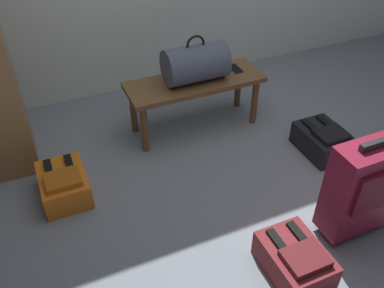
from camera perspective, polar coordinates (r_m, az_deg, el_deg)
The scene contains 8 objects.
ground_plane at distance 2.77m, azimuth 10.16°, elevation -5.28°, with size 6.60×6.60×0.00m, color slate.
bench at distance 3.04m, azimuth 0.40°, elevation 7.76°, with size 1.00×0.36×0.41m.
duffel_bag_slate at distance 2.95m, azimuth 0.47°, elevation 11.05°, with size 0.44×0.26×0.34m.
cell_phone at distance 3.17m, azimuth 5.97°, elevation 10.28°, with size 0.07×0.14×0.01m.
suitcase_upright_burgundy at distance 2.41m, azimuth 22.74°, elevation -5.42°, with size 0.43×0.21×0.64m.
backpack_dark at distance 3.07m, azimuth 17.53°, elevation 0.50°, with size 0.28×0.38×0.21m.
backpack_orange at distance 2.70m, azimuth -17.21°, elevation -5.31°, with size 0.28×0.38×0.21m.
backpack_maroon at distance 2.27m, azimuth 13.96°, elevation -15.23°, with size 0.28×0.38×0.21m.
Camera 1 is at (-1.24, -1.62, 1.88)m, focal length 38.77 mm.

